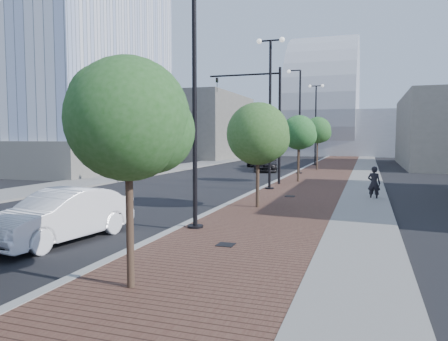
% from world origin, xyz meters
% --- Properties ---
extents(sidewalk, '(7.00, 140.00, 0.12)m').
position_xyz_m(sidewalk, '(3.50, 40.00, 0.06)').
color(sidewalk, '#4C2D23').
rests_on(sidewalk, ground).
extents(concrete_strip, '(2.40, 140.00, 0.13)m').
position_xyz_m(concrete_strip, '(6.20, 40.00, 0.07)').
color(concrete_strip, slate).
rests_on(concrete_strip, ground).
extents(curb, '(0.30, 140.00, 0.14)m').
position_xyz_m(curb, '(0.00, 40.00, 0.07)').
color(curb, gray).
rests_on(curb, ground).
extents(west_sidewalk, '(4.00, 140.00, 0.12)m').
position_xyz_m(west_sidewalk, '(-13.00, 40.00, 0.06)').
color(west_sidewalk, slate).
rests_on(west_sidewalk, ground).
extents(white_sedan, '(2.48, 5.22, 1.65)m').
position_xyz_m(white_sedan, '(-2.84, 7.25, 0.83)').
color(white_sedan, white).
rests_on(white_sedan, ground).
extents(dark_car_mid, '(2.32, 4.39, 1.18)m').
position_xyz_m(dark_car_mid, '(-5.52, 43.35, 0.59)').
color(dark_car_mid, black).
rests_on(dark_car_mid, ground).
extents(dark_car_far, '(3.32, 5.71, 1.55)m').
position_xyz_m(dark_car_far, '(-3.15, 37.15, 0.78)').
color(dark_car_far, black).
rests_on(dark_car_far, ground).
extents(pedestrian, '(0.74, 0.58, 1.80)m').
position_xyz_m(pedestrian, '(6.67, 19.70, 0.90)').
color(pedestrian, black).
rests_on(pedestrian, ground).
extents(streetlight_1, '(1.44, 0.56, 9.21)m').
position_xyz_m(streetlight_1, '(0.49, 10.00, 4.34)').
color(streetlight_1, black).
rests_on(streetlight_1, ground).
extents(streetlight_2, '(1.72, 0.56, 9.28)m').
position_xyz_m(streetlight_2, '(0.60, 22.00, 4.82)').
color(streetlight_2, black).
rests_on(streetlight_2, ground).
extents(streetlight_3, '(1.44, 0.56, 9.21)m').
position_xyz_m(streetlight_3, '(0.49, 34.00, 4.34)').
color(streetlight_3, black).
rests_on(streetlight_3, ground).
extents(streetlight_4, '(1.72, 0.56, 9.28)m').
position_xyz_m(streetlight_4, '(0.60, 46.00, 4.82)').
color(streetlight_4, black).
rests_on(streetlight_4, ground).
extents(traffic_mast, '(5.09, 0.20, 8.00)m').
position_xyz_m(traffic_mast, '(-0.30, 25.00, 4.98)').
color(traffic_mast, black).
rests_on(traffic_mast, ground).
extents(tree_0, '(2.60, 2.59, 4.97)m').
position_xyz_m(tree_0, '(1.65, 4.02, 3.66)').
color(tree_0, '#382619').
rests_on(tree_0, ground).
extents(tree_1, '(2.83, 2.83, 4.87)m').
position_xyz_m(tree_1, '(1.65, 15.02, 3.45)').
color(tree_1, '#382619').
rests_on(tree_1, ground).
extents(tree_2, '(2.50, 2.47, 4.88)m').
position_xyz_m(tree_2, '(1.65, 27.02, 3.63)').
color(tree_2, '#382619').
rests_on(tree_2, ground).
extents(tree_3, '(2.62, 2.61, 5.31)m').
position_xyz_m(tree_3, '(1.65, 39.02, 3.99)').
color(tree_3, '#382619').
rests_on(tree_3, ground).
extents(tower_podium, '(19.00, 19.00, 3.00)m').
position_xyz_m(tower_podium, '(-24.00, 32.00, 1.50)').
color(tower_podium, slate).
rests_on(tower_podium, ground).
extents(convention_center, '(50.00, 30.00, 50.00)m').
position_xyz_m(convention_center, '(-2.00, 85.00, 6.00)').
color(convention_center, '#A1A3AB').
rests_on(convention_center, ground).
extents(commercial_block_nw, '(14.00, 20.00, 10.00)m').
position_xyz_m(commercial_block_nw, '(-20.00, 60.00, 5.00)').
color(commercial_block_nw, '#5F5C55').
rests_on(commercial_block_nw, ground).
extents(utility_cover_1, '(0.50, 0.50, 0.02)m').
position_xyz_m(utility_cover_1, '(2.40, 8.00, 0.13)').
color(utility_cover_1, black).
rests_on(utility_cover_1, sidewalk).
extents(utility_cover_2, '(0.50, 0.50, 0.02)m').
position_xyz_m(utility_cover_2, '(2.40, 19.00, 0.13)').
color(utility_cover_2, black).
rests_on(utility_cover_2, sidewalk).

